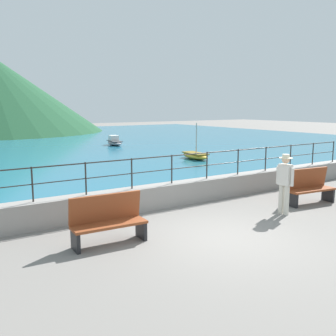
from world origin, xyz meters
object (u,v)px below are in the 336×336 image
at_px(bench_far, 309,186).
at_px(boat_0, 114,142).
at_px(boat_1, 195,155).
at_px(person_walking, 285,181).
at_px(bench_main, 108,219).

relative_size(bench_far, boat_0, 0.73).
height_order(bench_far, boat_0, bench_far).
bearing_deg(boat_1, bench_far, -107.31).
relative_size(bench_far, boat_1, 0.74).
bearing_deg(bench_far, person_walking, -166.92).
height_order(bench_far, boat_1, boat_1).
xyz_separation_m(bench_main, person_walking, (5.25, -0.62, 0.42)).
bearing_deg(boat_1, boat_0, 92.65).
bearing_deg(boat_0, bench_far, -97.63).
xyz_separation_m(boat_0, boat_1, (0.46, -9.84, -0.06)).
distance_m(bench_main, boat_0, 21.79).
distance_m(bench_main, person_walking, 5.30).
xyz_separation_m(person_walking, boat_0, (4.31, 20.20, -0.65)).
xyz_separation_m(bench_main, boat_0, (9.56, 19.58, -0.23)).
relative_size(boat_0, boat_1, 1.01).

